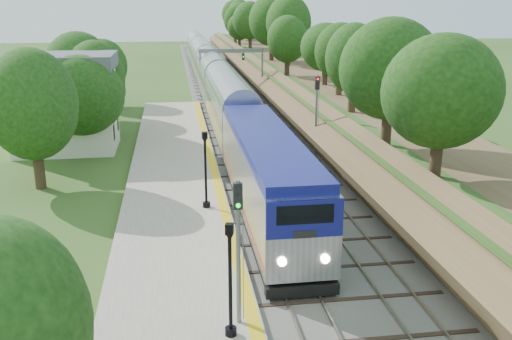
{
  "coord_description": "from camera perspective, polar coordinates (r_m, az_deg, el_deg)",
  "views": [
    {
      "loc": [
        -5.02,
        -18.61,
        12.22
      ],
      "look_at": [
        -0.5,
        12.49,
        2.8
      ],
      "focal_mm": 40.0,
      "sensor_mm": 36.0,
      "label": 1
    }
  ],
  "objects": [
    {
      "name": "train",
      "position": [
        74.25,
        -4.37,
        9.06
      ],
      "size": [
        3.23,
        107.34,
        4.75
      ],
      "color": "black",
      "rests_on": "trackbed"
    },
    {
      "name": "signal_farside",
      "position": [
        45.83,
        6.08,
        6.32
      ],
      "size": [
        0.35,
        0.28,
        6.42
      ],
      "color": "slate",
      "rests_on": "ground"
    },
    {
      "name": "lamppost_mid",
      "position": [
        20.87,
        -2.59,
        -11.59
      ],
      "size": [
        0.43,
        0.43,
        4.39
      ],
      "color": "black",
      "rests_on": "platform"
    },
    {
      "name": "trackbed",
      "position": [
        79.85,
        -3.15,
        7.91
      ],
      "size": [
        9.5,
        170.0,
        0.28
      ],
      "color": "#4C4944",
      "rests_on": "ground"
    },
    {
      "name": "yellow_stripe",
      "position": [
        36.68,
        -3.65,
        -2.18
      ],
      "size": [
        0.55,
        68.0,
        0.01
      ],
      "primitive_type": "cube",
      "color": "gold",
      "rests_on": "platform"
    },
    {
      "name": "platform",
      "position": [
        36.64,
        -8.1,
        -2.66
      ],
      "size": [
        6.4,
        68.0,
        0.38
      ],
      "primitive_type": "cube",
      "color": "gray",
      "rests_on": "ground"
    },
    {
      "name": "signal_gantry",
      "position": [
        74.35,
        -2.49,
        10.96
      ],
      "size": [
        8.4,
        0.38,
        6.2
      ],
      "color": "slate",
      "rests_on": "ground"
    },
    {
      "name": "lamppost_far",
      "position": [
        33.44,
        -5.06,
        -0.42
      ],
      "size": [
        0.45,
        0.45,
        4.57
      ],
      "color": "black",
      "rests_on": "platform"
    },
    {
      "name": "signal_platform",
      "position": [
        20.97,
        -1.8,
        -6.77
      ],
      "size": [
        0.33,
        0.27,
        5.69
      ],
      "color": "slate",
      "rests_on": "platform"
    },
    {
      "name": "trees_behind_platform",
      "position": [
        40.49,
        -16.91,
        5.02
      ],
      "size": [
        7.82,
        53.32,
        7.21
      ],
      "color": "#332316",
      "rests_on": "ground"
    },
    {
      "name": "ground",
      "position": [
        22.82,
        5.99,
        -15.8
      ],
      "size": [
        320.0,
        320.0,
        0.0
      ],
      "primitive_type": "plane",
      "color": "#2D4C19",
      "rests_on": "ground"
    },
    {
      "name": "embankment",
      "position": [
        80.75,
        2.81,
        9.36
      ],
      "size": [
        10.64,
        170.0,
        11.7
      ],
      "color": "brown",
      "rests_on": "ground"
    },
    {
      "name": "station_building",
      "position": [
        50.1,
        -18.59,
        6.48
      ],
      "size": [
        8.6,
        6.6,
        8.0
      ],
      "color": "beige",
      "rests_on": "ground"
    }
  ]
}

